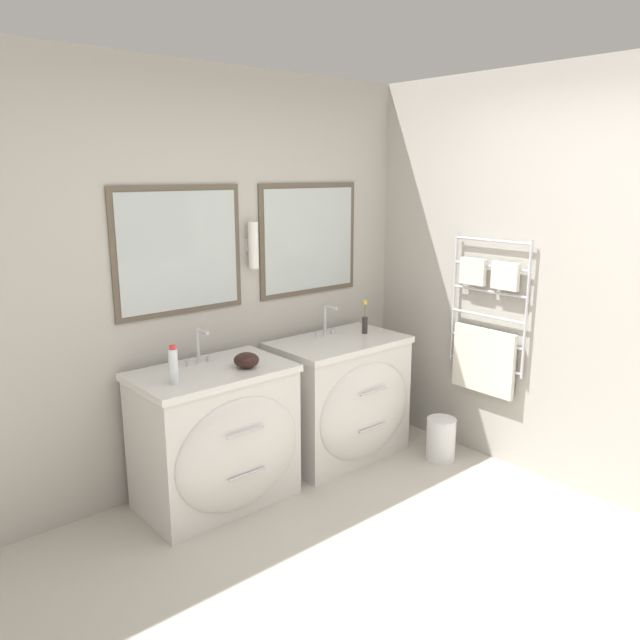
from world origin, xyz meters
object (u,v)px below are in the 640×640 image
vanity_left (218,437)px  flower_vase (365,320)px  vanity_right (342,398)px  waste_bin (441,438)px  toiletry_bottle (173,366)px  amenity_bowl (246,360)px

vanity_left → flower_vase: (1.26, 0.05, 0.51)m
vanity_right → flower_vase: flower_vase is taller
flower_vase → waste_bin: flower_vase is taller
vanity_right → flower_vase: size_ratio=3.78×
vanity_left → waste_bin: 1.60m
vanity_left → vanity_right: same height
toiletry_bottle → amenity_bowl: toiletry_bottle is taller
vanity_right → toiletry_bottle: 1.40m
vanity_left → vanity_right: 1.01m
toiletry_bottle → waste_bin: 2.00m
waste_bin → vanity_right: bearing=134.1°
toiletry_bottle → waste_bin: toiletry_bottle is taller
vanity_right → vanity_left: bearing=180.0°
toiletry_bottle → amenity_bowl: bearing=-1.5°
vanity_left → waste_bin: size_ratio=3.08×
vanity_left → toiletry_bottle: (-0.29, -0.06, 0.52)m
amenity_bowl → vanity_left: bearing=158.2°
toiletry_bottle → flower_vase: size_ratio=0.91×
vanity_left → amenity_bowl: (0.17, -0.07, 0.46)m
vanity_right → amenity_bowl: bearing=-175.3°
vanity_left → toiletry_bottle: 0.60m
vanity_left → waste_bin: vanity_left is taller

